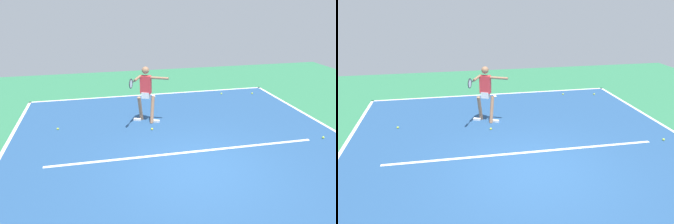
{
  "view_description": "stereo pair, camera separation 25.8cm",
  "coord_description": "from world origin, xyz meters",
  "views": [
    {
      "loc": [
        2.17,
        6.54,
        4.02
      ],
      "look_at": [
        0.36,
        -1.66,
        0.9
      ],
      "focal_mm": 34.69,
      "sensor_mm": 36.0,
      "label": 1
    },
    {
      "loc": [
        1.92,
        6.59,
        4.02
      ],
      "look_at": [
        0.36,
        -1.66,
        0.9
      ],
      "focal_mm": 34.69,
      "sensor_mm": 36.0,
      "label": 2
    }
  ],
  "objects": [
    {
      "name": "tennis_player",
      "position": [
        0.72,
        -3.29,
        1.07
      ],
      "size": [
        1.31,
        1.17,
        1.85
      ],
      "rotation": [
        0.0,
        0.0,
        -0.44
      ],
      "color": "#9E7051",
      "rests_on": "ground_plane"
    },
    {
      "name": "tennis_ball_centre_court",
      "position": [
        0.66,
        -2.57,
        0.03
      ],
      "size": [
        0.07,
        0.07,
        0.07
      ],
      "primitive_type": "sphere",
      "color": "yellow",
      "rests_on": "ground_plane"
    },
    {
      "name": "court_surface",
      "position": [
        0.0,
        0.0,
        0.0
      ],
      "size": [
        9.74,
        12.57,
        0.0
      ],
      "primitive_type": "cube",
      "color": "navy",
      "rests_on": "ground_plane"
    },
    {
      "name": "tennis_ball_far_corner",
      "position": [
        -4.11,
        -0.88,
        0.03
      ],
      "size": [
        0.07,
        0.07,
        0.07
      ],
      "primitive_type": "sphere",
      "color": "#C6E53D",
      "rests_on": "ground_plane"
    },
    {
      "name": "tennis_ball_near_service_line",
      "position": [
        3.51,
        -3.21,
        0.03
      ],
      "size": [
        0.07,
        0.07,
        0.07
      ],
      "primitive_type": "sphere",
      "color": "#CCE033",
      "rests_on": "ground_plane"
    },
    {
      "name": "tennis_ball_near_player",
      "position": [
        -2.8,
        -5.62,
        0.03
      ],
      "size": [
        0.07,
        0.07,
        0.07
      ],
      "primitive_type": "sphere",
      "color": "#C6E53D",
      "rests_on": "ground_plane"
    },
    {
      "name": "ground_plane",
      "position": [
        0.0,
        0.0,
        0.0
      ],
      "size": [
        21.46,
        21.46,
        0.0
      ],
      "primitive_type": "plane",
      "color": "#2D754C"
    },
    {
      "name": "court_line_baseline_near",
      "position": [
        0.0,
        -6.23,
        0.0
      ],
      "size": [
        9.74,
        0.1,
        0.01
      ],
      "primitive_type": "cube",
      "color": "white",
      "rests_on": "ground_plane"
    },
    {
      "name": "court_line_centre_mark",
      "position": [
        0.0,
        -6.03,
        0.0
      ],
      "size": [
        0.1,
        0.3,
        0.01
      ],
      "primitive_type": "cube",
      "color": "white",
      "rests_on": "ground_plane"
    },
    {
      "name": "court_line_service",
      "position": [
        0.0,
        -0.89,
        0.0
      ],
      "size": [
        7.31,
        0.1,
        0.01
      ],
      "primitive_type": "cube",
      "color": "white",
      "rests_on": "ground_plane"
    },
    {
      "name": "tennis_ball_by_baseline",
      "position": [
        -4.07,
        -5.38,
        0.03
      ],
      "size": [
        0.07,
        0.07,
        0.07
      ],
      "primitive_type": "sphere",
      "color": "#CCE033",
      "rests_on": "ground_plane"
    }
  ]
}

